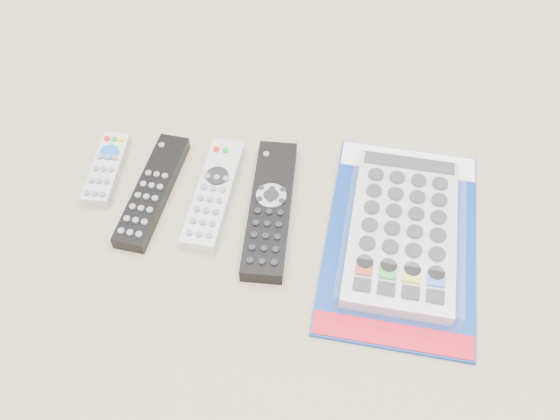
# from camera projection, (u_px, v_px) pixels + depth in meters

# --- Properties ---
(remote_small_grey) EXTENTS (0.04, 0.13, 0.02)m
(remote_small_grey) POSITION_uv_depth(u_px,v_px,m) (107.00, 169.00, 0.90)
(remote_small_grey) COLOR #ACACAF
(remote_small_grey) RESTS_ON ground
(remote_slim_black) EXTENTS (0.07, 0.20, 0.02)m
(remote_slim_black) POSITION_uv_depth(u_px,v_px,m) (153.00, 191.00, 0.87)
(remote_slim_black) COLOR black
(remote_slim_black) RESTS_ON ground
(remote_silver_dvd) EXTENTS (0.06, 0.19, 0.02)m
(remote_silver_dvd) POSITION_uv_depth(u_px,v_px,m) (214.00, 193.00, 0.87)
(remote_silver_dvd) COLOR silver
(remote_silver_dvd) RESTS_ON ground
(remote_large_black) EXTENTS (0.06, 0.23, 0.03)m
(remote_large_black) POSITION_uv_depth(u_px,v_px,m) (270.00, 208.00, 0.85)
(remote_large_black) COLOR black
(remote_large_black) RESTS_ON ground
(jumbo_remote_packaged) EXTENTS (0.23, 0.34, 0.04)m
(jumbo_remote_packaged) POSITION_uv_depth(u_px,v_px,m) (403.00, 229.00, 0.82)
(jumbo_remote_packaged) COLOR navy
(jumbo_remote_packaged) RESTS_ON ground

